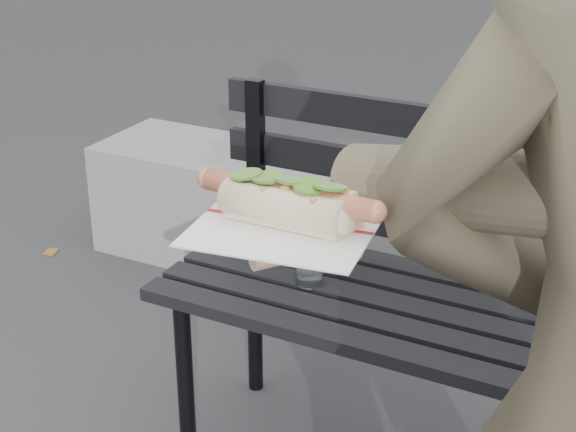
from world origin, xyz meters
name	(u,v)px	position (x,y,z in m)	size (l,w,h in m)	color
park_bench	(495,290)	(0.08, 0.89, 0.52)	(1.50, 0.44, 0.88)	black
concrete_block	(261,212)	(-0.94, 1.67, 0.20)	(1.20, 0.40, 0.40)	slate
held_hotdog	(476,201)	(0.24, 0.02, 1.09)	(0.62, 0.30, 0.20)	#4E4434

